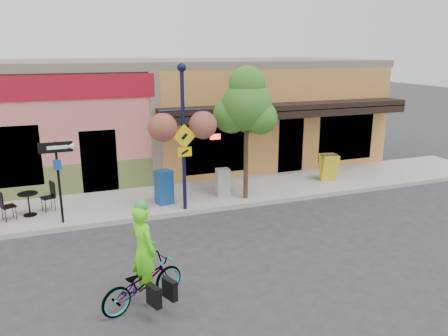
% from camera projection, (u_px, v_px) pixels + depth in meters
% --- Properties ---
extents(ground, '(90.00, 90.00, 0.00)m').
position_uv_depth(ground, '(215.00, 218.00, 13.17)').
color(ground, '#2D2D30').
rests_on(ground, ground).
extents(sidewalk, '(24.00, 3.00, 0.15)m').
position_uv_depth(sidewalk, '(196.00, 196.00, 14.96)').
color(sidewalk, '#9E9B93').
rests_on(sidewalk, ground).
extents(curb, '(24.00, 0.12, 0.15)m').
position_uv_depth(curb, '(209.00, 210.00, 13.65)').
color(curb, '#A8A59E').
rests_on(curb, ground).
extents(building, '(18.20, 8.20, 4.50)m').
position_uv_depth(building, '(159.00, 112.00, 19.37)').
color(building, '#D26D68').
rests_on(building, ground).
extents(bicycle, '(1.93, 1.30, 0.96)m').
position_uv_depth(bicycle, '(143.00, 283.00, 8.60)').
color(bicycle, maroon).
rests_on(bicycle, ground).
extents(cyclist_rider, '(0.67, 0.79, 1.84)m').
position_uv_depth(cyclist_rider, '(144.00, 262.00, 8.50)').
color(cyclist_rider, '#65FF1A').
rests_on(cyclist_rider, ground).
extents(lamp_post, '(1.41, 0.57, 4.42)m').
position_uv_depth(lamp_post, '(183.00, 139.00, 12.96)').
color(lamp_post, '#101534').
rests_on(lamp_post, sidewalk).
extents(one_way_sign, '(0.91, 0.22, 2.35)m').
position_uv_depth(one_way_sign, '(59.00, 183.00, 12.16)').
color(one_way_sign, black).
rests_on(one_way_sign, sidewalk).
extents(cafe_set_right, '(1.69, 1.29, 0.91)m').
position_uv_depth(cafe_set_right, '(28.00, 201.00, 12.87)').
color(cafe_set_right, black).
rests_on(cafe_set_right, sidewalk).
extents(newspaper_box_blue, '(0.58, 0.54, 1.09)m').
position_uv_depth(newspaper_box_blue, '(164.00, 187.00, 13.87)').
color(newspaper_box_blue, navy).
rests_on(newspaper_box_blue, sidewalk).
extents(newspaper_box_grey, '(0.47, 0.43, 0.93)m').
position_uv_depth(newspaper_box_grey, '(223.00, 182.00, 14.65)').
color(newspaper_box_grey, '#9D9D9D').
rests_on(newspaper_box_grey, sidewalk).
extents(street_tree, '(2.12, 2.12, 4.35)m').
position_uv_depth(street_tree, '(246.00, 133.00, 13.96)').
color(street_tree, '#3D7A26').
rests_on(street_tree, sidewalk).
extents(sandwich_board, '(0.67, 0.54, 1.01)m').
position_uv_depth(sandwich_board, '(331.00, 169.00, 16.17)').
color(sandwich_board, yellow).
rests_on(sandwich_board, sidewalk).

